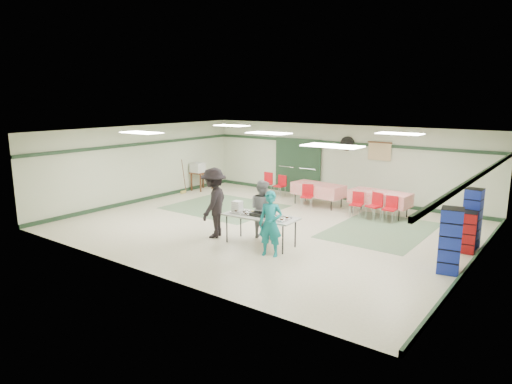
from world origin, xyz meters
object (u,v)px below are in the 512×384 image
Objects in this scene: volunteer_teal at (271,224)px; crate_stack_blue_a at (472,218)px; dining_table_b at (318,189)px; chair_b at (357,202)px; dining_table_a at (380,198)px; chair_a at (375,203)px; office_printer at (198,168)px; volunteer_grey at (262,209)px; serving_table at (261,217)px; crate_stack_blue_b at (450,241)px; crate_stack_red at (467,232)px; chair_c at (391,206)px; broom at (184,176)px; volunteer_dark at (214,203)px; chair_loose_b at (267,181)px; printer_table at (202,174)px; chair_loose_a at (281,184)px; chair_d at (307,194)px.

crate_stack_blue_a is (3.65, 3.42, -0.03)m from volunteer_teal.
dining_table_b is 1.80m from chair_b.
chair_b reaches higher than dining_table_a.
chair_a is at bearing 63.02° from volunteer_teal.
chair_a is 0.56× the size of crate_stack_blue_a.
office_printer is at bearing 173.18° from chair_b.
volunteer_teal is 1.00× the size of volunteer_grey.
serving_table is 4.39m from crate_stack_blue_b.
volunteer_teal is 4.73m from crate_stack_red.
chair_c is (1.07, 0.00, 0.01)m from chair_b.
volunteer_grey is 0.82× the size of dining_table_a.
serving_table is 4.71m from dining_table_b.
volunteer_grey is at bearing -27.50° from broom.
volunteer_dark is at bearing -169.72° from crate_stack_blue_b.
crate_stack_blue_b is at bearing -49.23° from chair_b.
volunteer_grey is at bearing -122.34° from chair_c.
volunteer_teal is 6.69m from chair_loose_b.
dining_table_a is 0.58m from chair_a.
crate_stack_red is at bearing -14.23° from printer_table.
volunteer_teal reaches higher than crate_stack_red.
chair_c is at bearing 3.64° from broom.
crate_stack_blue_a is at bearing -11.88° from dining_table_b.
chair_b is (0.13, 4.55, -0.30)m from volunteer_teal.
serving_table is at bearing -150.01° from crate_stack_red.
serving_table is at bearing -108.05° from chair_b.
chair_loose_a is 7.40m from crate_stack_blue_a.
serving_table is 1.03× the size of dining_table_a.
volunteer_grey is at bearing -99.75° from chair_a.
dining_table_b is 2.38m from chair_loose_b.
volunteer_teal is 5.00m from crate_stack_blue_a.
crate_stack_blue_a is at bearing -26.41° from dining_table_a.
volunteer_teal is 7.74m from broom.
chair_a is 7.38m from office_printer.
volunteer_teal is 8.04m from office_printer.
chair_b reaches higher than serving_table.
chair_a is (2.77, 4.22, -0.42)m from volunteer_dark.
crate_stack_blue_b is 1.52× the size of printer_table.
chair_d is at bearing 168.04° from crate_stack_blue_a.
volunteer_grey is 1.09× the size of crate_stack_blue_b.
crate_stack_blue_b is at bearing -22.75° from printer_table.
chair_loose_b is (-2.96, 4.38, -0.24)m from volunteer_grey.
volunteer_grey is at bearing -108.40° from dining_table_a.
chair_a reaches higher than chair_c.
crate_stack_blue_a reaches higher than office_printer.
chair_d is 0.92× the size of chair_loose_b.
crate_stack_blue_a is at bearing -5.12° from chair_a.
office_printer reaches higher than chair_loose_a.
chair_a is at bearing 67.95° from serving_table.
crate_stack_blue_b is (5.22, -3.76, 0.14)m from dining_table_b.
dining_table_a is at bearing -1.57° from printer_table.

